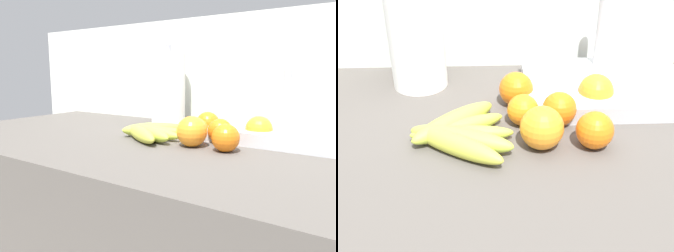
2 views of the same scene
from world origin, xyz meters
The scene contains 10 objects.
wall_back centered at (0.00, 0.39, 0.65)m, with size 2.23×0.06×1.30m, color silver.
banana_bunch centered at (-0.17, 0.00, 0.91)m, with size 0.21×0.24×0.04m.
orange_far_right centered at (-0.05, 0.15, 0.93)m, with size 0.08×0.08×0.08m, color orange.
orange_front centered at (0.08, -0.03, 0.93)m, with size 0.07×0.07×0.07m, color orange.
orange_back_right centered at (-0.04, 0.06, 0.93)m, with size 0.06×0.06×0.06m, color orange.
orange_back_left centered at (0.12, 0.13, 0.93)m, with size 0.08×0.08×0.08m, color orange.
orange_right centered at (0.03, 0.06, 0.93)m, with size 0.07×0.07×0.07m, color orange.
orange_center centered at (-0.01, -0.02, 0.94)m, with size 0.08×0.08×0.08m, color orange.
paper_towel_roll centered at (-0.27, 0.25, 1.03)m, with size 0.13×0.13×0.30m.
sink_basin centered at (0.15, 0.18, 0.92)m, with size 0.37×0.26×0.21m.
Camera 1 is at (0.40, -0.76, 1.09)m, focal length 34.44 mm.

